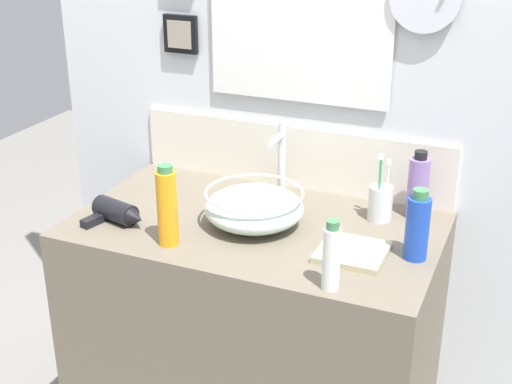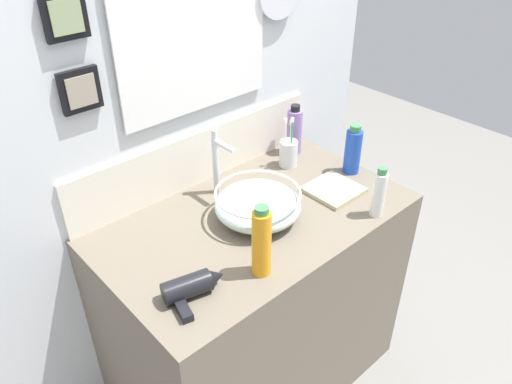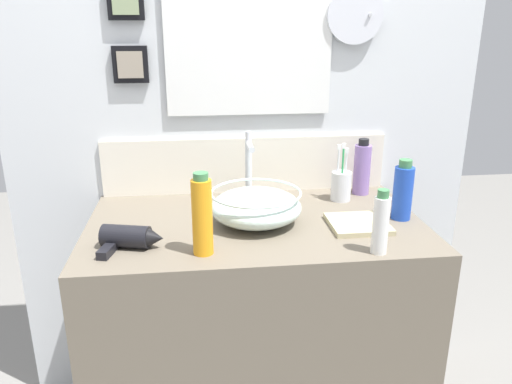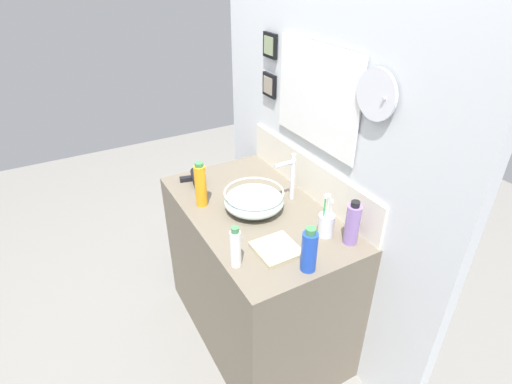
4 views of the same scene
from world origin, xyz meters
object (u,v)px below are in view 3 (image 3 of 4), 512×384
object	(u,v)px
faucet	(250,162)
shampoo_bottle	(403,192)
glass_bowl_sink	(257,206)
spray_bottle	(202,216)
soap_dispenser	(381,224)
toothbrush_cup	(341,185)
hand_towel	(358,224)
lotion_bottle	(362,168)
hair_drier	(130,238)

from	to	relation	value
faucet	shampoo_bottle	xyz separation A→B (m)	(0.47, -0.22, -0.05)
faucet	glass_bowl_sink	bearing A→B (deg)	-90.00
spray_bottle	soap_dispenser	distance (m)	0.49
toothbrush_cup	hand_towel	distance (m)	0.25
hand_towel	lotion_bottle	bearing A→B (deg)	70.78
soap_dispenser	hair_drier	bearing A→B (deg)	170.66
hair_drier	hand_towel	world-z (taller)	hair_drier
soap_dispenser	hand_towel	size ratio (longest dim) A/B	1.03
lotion_bottle	toothbrush_cup	bearing A→B (deg)	-146.77
faucet	spray_bottle	world-z (taller)	faucet
spray_bottle	hand_towel	size ratio (longest dim) A/B	1.29
hair_drier	shampoo_bottle	size ratio (longest dim) A/B	0.94
spray_bottle	hand_towel	world-z (taller)	spray_bottle
shampoo_bottle	hand_towel	distance (m)	0.18
spray_bottle	soap_dispenser	size ratio (longest dim) A/B	1.26
lotion_bottle	shampoo_bottle	bearing A→B (deg)	-78.98
hair_drier	shampoo_bottle	xyz separation A→B (m)	(0.85, 0.12, 0.06)
shampoo_bottle	faucet	bearing A→B (deg)	154.36
shampoo_bottle	glass_bowl_sink	bearing A→B (deg)	177.82
faucet	hand_towel	world-z (taller)	faucet
glass_bowl_sink	hand_towel	xyz separation A→B (m)	(0.31, -0.07, -0.05)
shampoo_bottle	hand_towel	size ratio (longest dim) A/B	1.10
faucet	toothbrush_cup	size ratio (longest dim) A/B	1.18
toothbrush_cup	hand_towel	bearing A→B (deg)	-93.01
faucet	hand_towel	xyz separation A→B (m)	(0.31, -0.27, -0.13)
soap_dispenser	faucet	bearing A→B (deg)	123.68
glass_bowl_sink	lotion_bottle	bearing A→B (deg)	30.08
toothbrush_cup	hair_drier	bearing A→B (deg)	-155.43
faucet	soap_dispenser	size ratio (longest dim) A/B	1.36
toothbrush_cup	shampoo_bottle	distance (m)	0.25
hair_drier	hand_towel	distance (m)	0.69
lotion_bottle	glass_bowl_sink	bearing A→B (deg)	-149.92
hair_drier	lotion_bottle	distance (m)	0.89
spray_bottle	shampoo_bottle	xyz separation A→B (m)	(0.64, 0.18, -0.02)
spray_bottle	lotion_bottle	world-z (taller)	spray_bottle
faucet	spray_bottle	size ratio (longest dim) A/B	1.08
hair_drier	shampoo_bottle	distance (m)	0.86
toothbrush_cup	lotion_bottle	bearing A→B (deg)	33.23
hair_drier	hand_towel	size ratio (longest dim) A/B	1.04
hair_drier	faucet	bearing A→B (deg)	42.46
glass_bowl_sink	soap_dispenser	world-z (taller)	soap_dispenser
faucet	soap_dispenser	distance (m)	0.56
hand_towel	soap_dispenser	bearing A→B (deg)	-90.66
faucet	soap_dispenser	bearing A→B (deg)	-56.32
hand_towel	faucet	bearing A→B (deg)	138.63
shampoo_bottle	lotion_bottle	bearing A→B (deg)	101.02
glass_bowl_sink	toothbrush_cup	distance (m)	0.37
glass_bowl_sink	spray_bottle	world-z (taller)	spray_bottle
spray_bottle	hand_towel	xyz separation A→B (m)	(0.48, 0.13, -0.10)
lotion_bottle	shampoo_bottle	world-z (taller)	lotion_bottle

